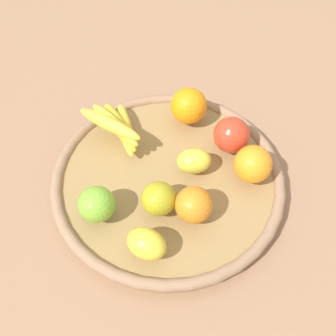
% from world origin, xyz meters
% --- Properties ---
extents(ground_plane, '(2.40, 2.40, 0.00)m').
position_xyz_m(ground_plane, '(0.00, 0.00, 0.00)').
color(ground_plane, '#966F53').
rests_on(ground_plane, ground).
extents(basket, '(0.47, 0.47, 0.04)m').
position_xyz_m(basket, '(0.00, 0.00, 0.02)').
color(basket, '#977848').
rests_on(basket, ground_plane).
extents(apple_2, '(0.08, 0.08, 0.07)m').
position_xyz_m(apple_2, '(-0.11, -0.10, 0.08)').
color(apple_2, red).
rests_on(apple_2, basket).
extents(apple_0, '(0.09, 0.09, 0.07)m').
position_xyz_m(apple_0, '(0.10, 0.12, 0.07)').
color(apple_0, '#78B834').
rests_on(apple_0, basket).
extents(banana_bunch, '(0.15, 0.15, 0.07)m').
position_xyz_m(banana_bunch, '(0.12, -0.07, 0.07)').
color(banana_bunch, yellow).
rests_on(banana_bunch, basket).
extents(orange_2, '(0.08, 0.08, 0.07)m').
position_xyz_m(orange_2, '(-0.06, 0.08, 0.07)').
color(orange_2, orange).
rests_on(orange_2, basket).
extents(apple_1, '(0.09, 0.09, 0.06)m').
position_xyz_m(apple_1, '(0.00, 0.08, 0.07)').
color(apple_1, '#A7A020').
rests_on(apple_1, basket).
extents(lemon_1, '(0.08, 0.07, 0.05)m').
position_xyz_m(lemon_1, '(-0.05, -0.02, 0.06)').
color(lemon_1, yellow).
rests_on(lemon_1, basket).
extents(lemon_0, '(0.08, 0.07, 0.05)m').
position_xyz_m(lemon_0, '(-0.00, 0.17, 0.07)').
color(lemon_0, yellow).
rests_on(lemon_0, basket).
extents(orange_0, '(0.11, 0.11, 0.08)m').
position_xyz_m(orange_0, '(-0.01, -0.16, 0.08)').
color(orange_0, orange).
rests_on(orange_0, basket).
extents(orange_1, '(0.10, 0.10, 0.07)m').
position_xyz_m(orange_1, '(-0.16, -0.03, 0.08)').
color(orange_1, orange).
rests_on(orange_1, basket).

